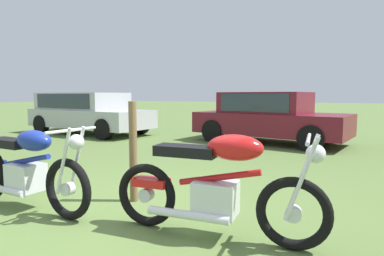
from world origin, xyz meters
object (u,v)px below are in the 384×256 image
(motorcycle_red, at_px, (216,186))
(car_burgundy, at_px, (268,115))
(car_silver, at_px, (86,110))
(fence_post_wooden, at_px, (133,152))
(motorcycle_blue, at_px, (25,168))

(motorcycle_red, bearing_deg, car_burgundy, 93.96)
(motorcycle_red, relative_size, car_silver, 0.45)
(car_burgundy, distance_m, fence_post_wooden, 5.89)
(fence_post_wooden, bearing_deg, motorcycle_blue, -139.11)
(motorcycle_red, bearing_deg, fence_post_wooden, 153.82)
(motorcycle_red, relative_size, car_burgundy, 0.48)
(motorcycle_blue, distance_m, car_burgundy, 6.80)
(car_silver, xyz_separation_m, fence_post_wooden, (6.12, -5.00, -0.20))
(motorcycle_blue, height_order, car_silver, car_silver)
(motorcycle_blue, bearing_deg, car_burgundy, 81.53)
(car_silver, bearing_deg, fence_post_wooden, -35.80)
(car_silver, xyz_separation_m, car_burgundy, (6.22, 0.89, -0.04))
(motorcycle_blue, distance_m, fence_post_wooden, 1.26)
(motorcycle_blue, relative_size, motorcycle_red, 1.03)
(motorcycle_blue, bearing_deg, fence_post_wooden, 41.37)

